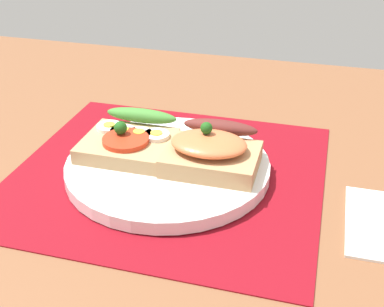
% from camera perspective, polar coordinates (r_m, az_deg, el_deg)
% --- Properties ---
extents(ground_plane, '(1.20, 0.90, 0.03)m').
position_cam_1_polar(ground_plane, '(0.63, -2.65, -3.58)').
color(ground_plane, brown).
extents(placemat, '(0.37, 0.34, 0.00)m').
position_cam_1_polar(placemat, '(0.62, -2.69, -2.21)').
color(placemat, maroon).
rests_on(placemat, ground_plane).
extents(plate, '(0.24, 0.24, 0.02)m').
position_cam_1_polar(plate, '(0.61, -2.71, -1.48)').
color(plate, white).
rests_on(plate, placemat).
extents(sandwich_egg_tomato, '(0.11, 0.11, 0.04)m').
position_cam_1_polar(sandwich_egg_tomato, '(0.63, -6.94, 1.59)').
color(sandwich_egg_tomato, tan).
rests_on(sandwich_egg_tomato, plate).
extents(sandwich_salmon, '(0.11, 0.10, 0.05)m').
position_cam_1_polar(sandwich_salmon, '(0.59, 2.23, 0.39)').
color(sandwich_salmon, tan).
rests_on(sandwich_salmon, plate).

